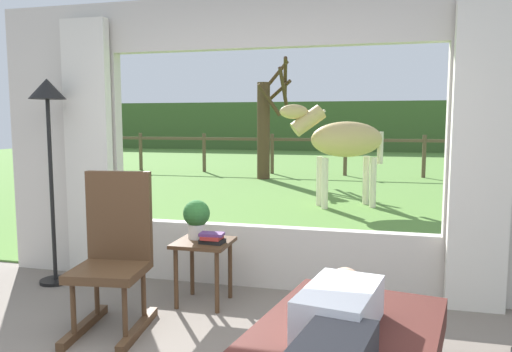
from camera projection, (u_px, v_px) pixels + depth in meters
The scene contains 14 objects.
back_wall_with_window at pixel (269, 148), 4.32m from camera, with size 5.20×0.12×2.55m.
curtain_panel_left at pixel (89, 151), 4.60m from camera, with size 0.44×0.10×2.40m, color silver.
curtain_panel_right at pixel (481, 158), 3.77m from camera, with size 0.44×0.10×2.40m, color silver.
outdoor_pasture_lawn at pixel (349, 170), 14.95m from camera, with size 36.00×21.68×0.02m, color #568438.
distant_hill_ridge at pixel (363, 126), 24.29m from camera, with size 36.00×2.00×2.40m, color #405F2D.
reclining_person at pixel (336, 325), 2.34m from camera, with size 0.44×1.43×0.22m.
rocking_chair at pixel (114, 253), 3.54m from camera, with size 0.54×0.73×1.12m.
side_table at pixel (204, 252), 4.00m from camera, with size 0.44×0.44×0.52m.
potted_plant at pixel (197, 217), 4.05m from camera, with size 0.22×0.22×0.32m.
book_stack at pixel (212, 238), 3.90m from camera, with size 0.20×0.15×0.08m.
floor_lamp_left at pixel (48, 119), 4.40m from camera, with size 0.32×0.32×1.85m.
horse at pixel (342, 140), 8.35m from camera, with size 1.79×1.05×1.73m.
pasture_tree at pixel (266, 124), 12.38m from camera, with size 0.96×1.29×2.97m.
pasture_fence_line at pixel (345, 148), 13.19m from camera, with size 16.10×0.10×1.10m.
Camera 1 is at (0.96, -1.95, 1.48)m, focal length 34.75 mm.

